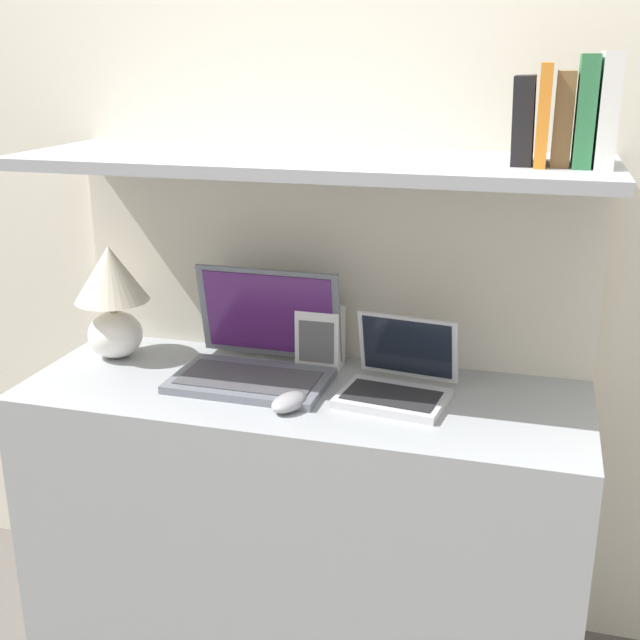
{
  "coord_description": "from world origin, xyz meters",
  "views": [
    {
      "loc": [
        0.53,
        -1.48,
        1.55
      ],
      "look_at": [
        0.05,
        0.25,
        0.96
      ],
      "focal_mm": 45.0,
      "sensor_mm": 36.0,
      "label": 1
    }
  ],
  "objects_px": {
    "router_box": "(319,337)",
    "book_orange": "(544,114)",
    "computer_mouse": "(289,402)",
    "book_black": "(524,120)",
    "book_white": "(607,110)",
    "book_green": "(585,111)",
    "book_brown": "(563,118)",
    "laptop_small": "(397,381)",
    "table_lamp": "(112,293)",
    "laptop_large": "(257,356)"
  },
  "relations": [
    {
      "from": "laptop_large",
      "to": "router_box",
      "type": "relative_size",
      "value": 2.45
    },
    {
      "from": "book_black",
      "to": "laptop_large",
      "type": "bearing_deg",
      "value": -178.63
    },
    {
      "from": "book_orange",
      "to": "computer_mouse",
      "type": "bearing_deg",
      "value": -160.66
    },
    {
      "from": "book_white",
      "to": "computer_mouse",
      "type": "bearing_deg",
      "value": -164.24
    },
    {
      "from": "computer_mouse",
      "to": "book_black",
      "type": "relative_size",
      "value": 0.67
    },
    {
      "from": "book_green",
      "to": "book_black",
      "type": "height_order",
      "value": "book_green"
    },
    {
      "from": "table_lamp",
      "to": "computer_mouse",
      "type": "bearing_deg",
      "value": -19.99
    },
    {
      "from": "table_lamp",
      "to": "book_black",
      "type": "distance_m",
      "value": 1.13
    },
    {
      "from": "router_box",
      "to": "book_green",
      "type": "distance_m",
      "value": 0.85
    },
    {
      "from": "computer_mouse",
      "to": "book_brown",
      "type": "distance_m",
      "value": 0.86
    },
    {
      "from": "book_white",
      "to": "book_green",
      "type": "relative_size",
      "value": 1.02
    },
    {
      "from": "laptop_large",
      "to": "book_brown",
      "type": "distance_m",
      "value": 0.91
    },
    {
      "from": "laptop_large",
      "to": "computer_mouse",
      "type": "distance_m",
      "value": 0.22
    },
    {
      "from": "router_box",
      "to": "laptop_small",
      "type": "bearing_deg",
      "value": -32.23
    },
    {
      "from": "table_lamp",
      "to": "book_green",
      "type": "distance_m",
      "value": 1.25
    },
    {
      "from": "book_green",
      "to": "book_brown",
      "type": "xyz_separation_m",
      "value": [
        -0.04,
        0.0,
        -0.02
      ]
    },
    {
      "from": "table_lamp",
      "to": "book_white",
      "type": "xyz_separation_m",
      "value": [
        1.2,
        -0.02,
        0.49
      ]
    },
    {
      "from": "computer_mouse",
      "to": "book_black",
      "type": "xyz_separation_m",
      "value": [
        0.47,
        0.18,
        0.63
      ]
    },
    {
      "from": "book_orange",
      "to": "router_box",
      "type": "bearing_deg",
      "value": 168.3
    },
    {
      "from": "router_box",
      "to": "book_white",
      "type": "distance_m",
      "value": 0.89
    },
    {
      "from": "laptop_small",
      "to": "router_box",
      "type": "bearing_deg",
      "value": 147.77
    },
    {
      "from": "laptop_large",
      "to": "book_brown",
      "type": "relative_size",
      "value": 2.01
    },
    {
      "from": "book_white",
      "to": "table_lamp",
      "type": "bearing_deg",
      "value": 178.92
    },
    {
      "from": "book_green",
      "to": "book_orange",
      "type": "distance_m",
      "value": 0.08
    },
    {
      "from": "book_black",
      "to": "book_green",
      "type": "bearing_deg",
      "value": 0.0
    },
    {
      "from": "book_green",
      "to": "book_orange",
      "type": "height_order",
      "value": "book_green"
    },
    {
      "from": "book_green",
      "to": "book_black",
      "type": "xyz_separation_m",
      "value": [
        -0.12,
        0.0,
        -0.02
      ]
    },
    {
      "from": "book_black",
      "to": "book_brown",
      "type": "bearing_deg",
      "value": 0.0
    },
    {
      "from": "table_lamp",
      "to": "laptop_large",
      "type": "bearing_deg",
      "value": -5.05
    },
    {
      "from": "laptop_large",
      "to": "book_brown",
      "type": "height_order",
      "value": "book_brown"
    },
    {
      "from": "laptop_small",
      "to": "computer_mouse",
      "type": "distance_m",
      "value": 0.27
    },
    {
      "from": "computer_mouse",
      "to": "router_box",
      "type": "distance_m",
      "value": 0.3
    },
    {
      "from": "laptop_small",
      "to": "book_white",
      "type": "height_order",
      "value": "book_white"
    },
    {
      "from": "computer_mouse",
      "to": "book_brown",
      "type": "height_order",
      "value": "book_brown"
    },
    {
      "from": "laptop_large",
      "to": "book_green",
      "type": "height_order",
      "value": "book_green"
    },
    {
      "from": "computer_mouse",
      "to": "router_box",
      "type": "bearing_deg",
      "value": 91.92
    },
    {
      "from": "book_green",
      "to": "book_orange",
      "type": "relative_size",
      "value": 1.08
    },
    {
      "from": "computer_mouse",
      "to": "laptop_small",
      "type": "bearing_deg",
      "value": 31.36
    },
    {
      "from": "computer_mouse",
      "to": "book_orange",
      "type": "relative_size",
      "value": 0.59
    },
    {
      "from": "router_box",
      "to": "book_white",
      "type": "bearing_deg",
      "value": -9.49
    },
    {
      "from": "book_green",
      "to": "table_lamp",
      "type": "bearing_deg",
      "value": 178.88
    },
    {
      "from": "router_box",
      "to": "book_orange",
      "type": "distance_m",
      "value": 0.79
    },
    {
      "from": "book_orange",
      "to": "table_lamp",
      "type": "bearing_deg",
      "value": 178.8
    },
    {
      "from": "router_box",
      "to": "book_orange",
      "type": "bearing_deg",
      "value": -11.7
    },
    {
      "from": "table_lamp",
      "to": "book_brown",
      "type": "xyz_separation_m",
      "value": [
        1.11,
        -0.02,
        0.48
      ]
    },
    {
      "from": "book_brown",
      "to": "laptop_small",
      "type": "bearing_deg",
      "value": -172.75
    },
    {
      "from": "computer_mouse",
      "to": "book_black",
      "type": "height_order",
      "value": "book_black"
    },
    {
      "from": "router_box",
      "to": "book_green",
      "type": "height_order",
      "value": "book_green"
    },
    {
      "from": "book_green",
      "to": "book_white",
      "type": "bearing_deg",
      "value": 0.0
    },
    {
      "from": "router_box",
      "to": "book_white",
      "type": "height_order",
      "value": "book_white"
    }
  ]
}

